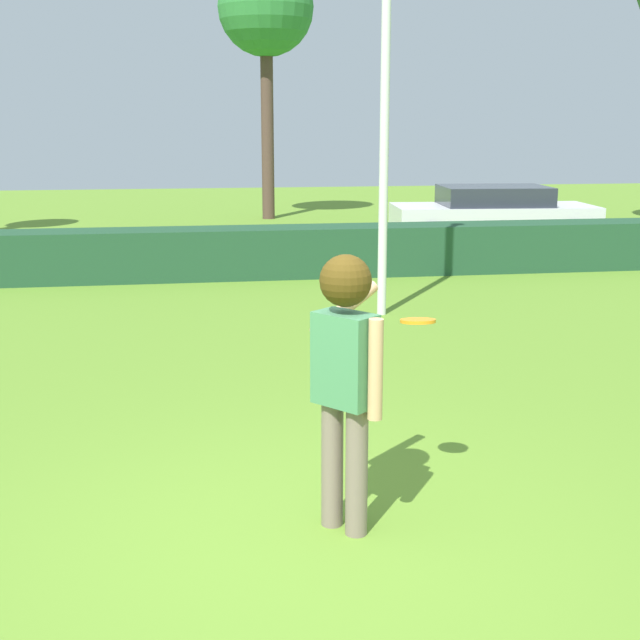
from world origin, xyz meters
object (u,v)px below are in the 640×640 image
object	(u,v)px
person	(346,361)
parked_car_white	(493,213)
frisbee	(418,321)
birch_tree	(266,11)
lamppost	(385,77)

from	to	relation	value
person	parked_car_white	size ratio (longest dim) A/B	0.41
person	frisbee	xyz separation A→B (m)	(0.56, 0.39, 0.14)
parked_car_white	birch_tree	size ratio (longest dim) A/B	0.64
frisbee	lamppost	distance (m)	6.14
person	lamppost	world-z (taller)	lamppost
frisbee	birch_tree	distance (m)	18.41
parked_car_white	birch_tree	distance (m)	8.63
person	parked_car_white	distance (m)	13.57
frisbee	lamppost	bearing A→B (deg)	79.34
parked_car_white	person	bearing A→B (deg)	-113.83
lamppost	parked_car_white	size ratio (longest dim) A/B	1.30
person	birch_tree	distance (m)	18.85
lamppost	parked_car_white	world-z (taller)	lamppost
person	birch_tree	world-z (taller)	birch_tree
birch_tree	parked_car_white	bearing A→B (deg)	-54.62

